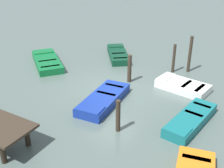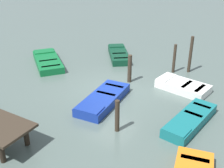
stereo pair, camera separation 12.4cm
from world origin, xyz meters
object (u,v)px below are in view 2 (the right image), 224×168
(rowboat_teal, at_px, (190,120))
(rowboat_white, at_px, (183,86))
(mooring_piling_far_left, at_px, (191,55))
(rowboat_blue, at_px, (103,99))
(rowboat_green, at_px, (48,61))
(mooring_piling_mid_left, at_px, (117,116))
(mooring_piling_near_right, at_px, (130,69))
(mooring_piling_mid_right, at_px, (174,59))
(rowboat_dark_green, at_px, (119,54))

(rowboat_teal, bearing_deg, rowboat_white, -148.44)
(mooring_piling_far_left, bearing_deg, rowboat_white, 104.99)
(mooring_piling_far_left, bearing_deg, rowboat_blue, 73.20)
(rowboat_green, height_order, rowboat_teal, same)
(mooring_piling_mid_left, distance_m, mooring_piling_near_right, 4.70)
(rowboat_green, bearing_deg, mooring_piling_mid_right, -119.81)
(rowboat_dark_green, bearing_deg, mooring_piling_mid_right, -134.20)
(rowboat_green, height_order, mooring_piling_mid_left, mooring_piling_mid_left)
(rowboat_teal, bearing_deg, mooring_piling_mid_left, -42.80)
(rowboat_teal, height_order, mooring_piling_mid_right, mooring_piling_mid_right)
(rowboat_dark_green, bearing_deg, mooring_piling_near_right, -178.26)
(rowboat_blue, relative_size, rowboat_teal, 1.09)
(rowboat_dark_green, xyz_separation_m, rowboat_teal, (-7.01, 4.91, 0.00))
(rowboat_green, relative_size, rowboat_teal, 1.16)
(rowboat_green, relative_size, mooring_piling_mid_left, 2.77)
(rowboat_teal, height_order, mooring_piling_mid_left, mooring_piling_mid_left)
(rowboat_blue, height_order, mooring_piling_far_left, mooring_piling_far_left)
(rowboat_white, xyz_separation_m, mooring_piling_far_left, (0.66, -2.47, 0.87))
(rowboat_green, bearing_deg, mooring_piling_far_left, -118.41)
(rowboat_white, bearing_deg, mooring_piling_near_right, 20.28)
(rowboat_teal, relative_size, mooring_piling_near_right, 2.12)
(rowboat_blue, bearing_deg, rowboat_green, -117.86)
(mooring_piling_mid_right, bearing_deg, mooring_piling_mid_left, 96.02)
(rowboat_white, height_order, mooring_piling_near_right, mooring_piling_near_right)
(rowboat_teal, relative_size, mooring_piling_far_left, 1.52)
(rowboat_white, xyz_separation_m, mooring_piling_near_right, (2.77, 0.80, 0.57))
(rowboat_white, bearing_deg, rowboat_green, 15.34)
(rowboat_dark_green, bearing_deg, rowboat_green, 99.85)
(rowboat_dark_green, height_order, rowboat_blue, same)
(mooring_piling_near_right, bearing_deg, rowboat_dark_green, -46.53)
(rowboat_green, distance_m, mooring_piling_near_right, 5.72)
(rowboat_blue, distance_m, mooring_piling_near_right, 2.83)
(rowboat_teal, xyz_separation_m, mooring_piling_mid_right, (2.93, -4.73, 0.64))
(rowboat_blue, distance_m, rowboat_teal, 4.09)
(rowboat_blue, relative_size, mooring_piling_mid_right, 2.10)
(mooring_piling_far_left, bearing_deg, mooring_piling_mid_right, 39.80)
(rowboat_white, distance_m, mooring_piling_mid_right, 2.42)
(rowboat_blue, xyz_separation_m, rowboat_green, (5.91, -1.90, -0.00))
(mooring_piling_mid_left, xyz_separation_m, mooring_piling_mid_right, (0.72, -6.87, 0.16))
(mooring_piling_near_right, bearing_deg, rowboat_teal, 154.46)
(mooring_piling_mid_right, bearing_deg, rowboat_green, 26.64)
(rowboat_teal, bearing_deg, rowboat_blue, -77.18)
(rowboat_teal, xyz_separation_m, mooring_piling_mid_left, (2.21, 2.14, 0.48))
(rowboat_green, distance_m, mooring_piling_far_left, 8.80)
(mooring_piling_mid_left, relative_size, mooring_piling_near_right, 0.89)
(rowboat_dark_green, height_order, mooring_piling_near_right, mooring_piling_near_right)
(rowboat_blue, bearing_deg, mooring_piling_mid_right, 158.55)
(rowboat_green, height_order, mooring_piling_far_left, mooring_piling_far_left)
(rowboat_dark_green, distance_m, rowboat_green, 4.71)
(mooring_piling_near_right, bearing_deg, rowboat_blue, 96.03)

